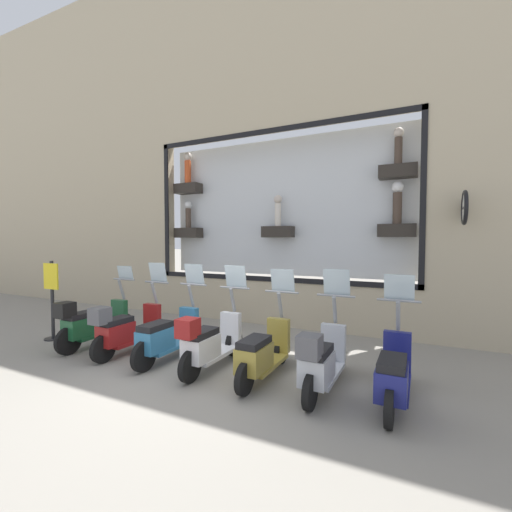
# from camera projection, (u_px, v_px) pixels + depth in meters

# --- Properties ---
(ground_plane) EXTENTS (120.00, 120.00, 0.00)m
(ground_plane) POSITION_uv_depth(u_px,v_px,m) (188.00, 374.00, 5.40)
(ground_plane) COLOR gray
(building_facade) EXTENTS (1.24, 36.00, 9.83)m
(building_facade) POSITION_uv_depth(u_px,v_px,m) (276.00, 121.00, 8.40)
(building_facade) COLOR tan
(building_facade) RESTS_ON ground_plane
(scooter_navy_0) EXTENTS (1.79, 0.61, 1.61)m
(scooter_navy_0) POSITION_uv_depth(u_px,v_px,m) (394.00, 374.00, 4.35)
(scooter_navy_0) COLOR black
(scooter_navy_0) RESTS_ON ground_plane
(scooter_silver_1) EXTENTS (1.79, 0.61, 1.66)m
(scooter_silver_1) POSITION_uv_depth(u_px,v_px,m) (321.00, 361.00, 4.70)
(scooter_silver_1) COLOR black
(scooter_silver_1) RESTS_ON ground_plane
(scooter_olive_2) EXTENTS (1.79, 0.60, 1.62)m
(scooter_olive_2) POSITION_uv_depth(u_px,v_px,m) (262.00, 353.00, 5.16)
(scooter_olive_2) COLOR black
(scooter_olive_2) RESTS_ON ground_plane
(scooter_white_3) EXTENTS (1.80, 0.60, 1.65)m
(scooter_white_3) POSITION_uv_depth(u_px,v_px,m) (209.00, 342.00, 5.51)
(scooter_white_3) COLOR black
(scooter_white_3) RESTS_ON ground_plane
(scooter_teal_4) EXTENTS (1.80, 0.60, 1.65)m
(scooter_teal_4) POSITION_uv_depth(u_px,v_px,m) (167.00, 336.00, 5.97)
(scooter_teal_4) COLOR black
(scooter_teal_4) RESTS_ON ground_plane
(scooter_red_5) EXTENTS (1.80, 0.60, 1.65)m
(scooter_red_5) POSITION_uv_depth(u_px,v_px,m) (125.00, 329.00, 6.32)
(scooter_red_5) COLOR black
(scooter_red_5) RESTS_ON ground_plane
(scooter_green_6) EXTENTS (1.80, 0.61, 1.56)m
(scooter_green_6) POSITION_uv_depth(u_px,v_px,m) (91.00, 324.00, 6.73)
(scooter_green_6) COLOR black
(scooter_green_6) RESTS_ON ground_plane
(shop_sign_post) EXTENTS (0.36, 0.45, 1.68)m
(shop_sign_post) POSITION_uv_depth(u_px,v_px,m) (52.00, 297.00, 7.26)
(shop_sign_post) COLOR #232326
(shop_sign_post) RESTS_ON ground_plane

